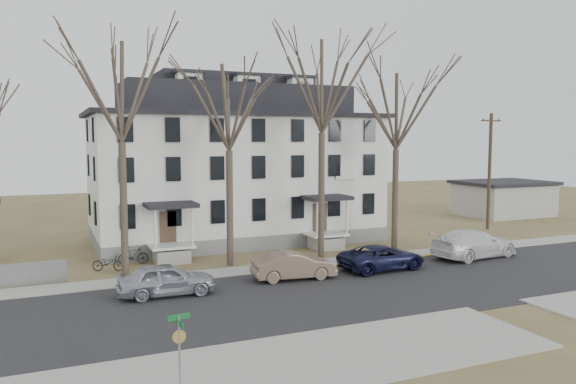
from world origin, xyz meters
name	(u,v)px	position (x,y,z in m)	size (l,w,h in m)	color
ground	(397,299)	(0.00, 0.00, 0.00)	(120.00, 120.00, 0.00)	olive
main_road	(374,289)	(0.00, 2.00, 0.00)	(120.00, 10.00, 0.04)	#27272A
far_sidewalk	(320,264)	(0.00, 8.00, 0.00)	(120.00, 2.00, 0.08)	#A09F97
near_sidewalk_left	(279,367)	(-8.00, -5.00, 0.00)	(20.00, 5.00, 0.08)	#A09F97
yellow_curb	(399,260)	(5.00, 7.10, 0.00)	(14.00, 0.25, 0.06)	gold
boarding_house	(235,167)	(-2.00, 17.95, 5.38)	(20.80, 12.36, 12.05)	slate
distant_building	(503,198)	(26.00, 20.00, 1.68)	(8.50, 6.50, 3.35)	#A09F97
tree_far_left	(120,84)	(-11.00, 9.80, 10.34)	(8.40, 8.40, 13.72)	#473B31
tree_mid_left	(229,101)	(-5.00, 9.80, 9.60)	(7.80, 7.80, 12.74)	#473B31
tree_center	(322,79)	(1.00, 9.80, 11.08)	(9.00, 9.00, 14.70)	#473B31
tree_mid_right	(397,106)	(6.50, 9.80, 9.60)	(7.80, 7.80, 12.74)	#473B31
utility_pole_far	(490,170)	(18.50, 14.00, 4.90)	(2.00, 0.28, 9.50)	#3D3023
car_silver	(166,280)	(-9.75, 4.78, 0.78)	(1.84, 4.57, 1.56)	#A2A6B2
car_tan	(294,266)	(-2.94, 5.20, 0.73)	(1.55, 4.44, 1.46)	#735E4F
car_navy	(382,258)	(2.56, 5.21, 0.71)	(2.35, 5.09, 1.41)	#141736
car_white	(474,244)	(9.63, 5.69, 0.87)	(2.44, 6.01, 1.74)	white
bicycle_left	(108,263)	(-11.78, 11.01, 0.47)	(0.62, 1.78, 0.93)	black
bicycle_right	(133,256)	(-10.25, 12.10, 0.53)	(0.50, 1.78, 1.07)	black
street_sign	(179,340)	(-11.43, -5.65, 1.61)	(0.68, 0.68, 2.40)	gray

